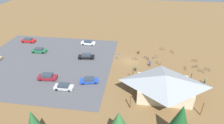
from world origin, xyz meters
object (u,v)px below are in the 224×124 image
Objects in this scene: bicycle_orange_yard_right at (162,49)px; bicycle_silver_yard_front at (158,63)px; car_blue_mid_lot at (89,80)px; car_maroon_front_row at (47,77)px; trash_bin at (139,52)px; car_white_near_entry at (88,43)px; lot_sign at (118,56)px; car_silver_end_stall at (64,87)px; bicycle_green_yard_center at (201,71)px; car_black_by_curb at (86,56)px; bike_pavilion at (164,84)px; bicycle_black_near_porch at (172,52)px; pine_midwest at (181,119)px; car_red_far_end at (28,40)px; pine_east at (34,124)px; bicycle_purple_edge_south at (146,58)px; visitor_crossing_yard at (136,68)px; bicycle_teal_by_bin at (135,59)px; bicycle_blue_near_sign at (208,69)px; visitor_at_bikes at (205,81)px; bicycle_white_front_row at (185,68)px; bicycle_red_lone_east at (195,61)px; bicycle_black_trailside at (195,67)px; bicycle_silver_back_row at (155,57)px; pine_far_east at (119,123)px; car_green_aisle_side at (39,50)px; visitor_near_lot at (150,63)px; bicycle_yellow_yard_left at (149,61)px.

bicycle_silver_yard_front is (1.89, 9.13, 0.03)m from bicycle_orange_yard_right.
car_blue_mid_lot is 0.99× the size of car_maroon_front_row.
car_white_near_entry reaches higher than trash_bin.
lot_sign reaches higher than car_silver_end_stall.
car_black_by_curb is at bearing -5.07° from bicycle_green_yard_center.
trash_bin is 7.71m from bicycle_silver_yard_front.
bike_pavilion is 21.08m from bicycle_black_near_porch.
bicycle_black_near_porch is (-3.70, -32.04, -4.90)m from pine_midwest.
car_black_by_curb is at bearing 15.50° from bicycle_black_near_porch.
car_blue_mid_lot is at bearing 143.30° from car_red_far_end.
lot_sign reaches higher than trash_bin.
trash_bin is at bearing -113.83° from pine_east.
bicycle_purple_edge_south reaches higher than bicycle_orange_yard_right.
visitor_crossing_yard reaches higher than trash_bin.
trash_bin reaches higher than bicycle_purple_edge_south.
car_silver_end_stall reaches higher than bicycle_black_near_porch.
bicycle_teal_by_bin is (8.48, 7.76, 0.03)m from bicycle_orange_yard_right.
visitor_at_bikes is at bearing 68.49° from bicycle_blue_near_sign.
car_blue_mid_lot is (23.80, 9.17, 0.31)m from bicycle_white_front_row.
pine_midwest is at bearing 94.70° from bike_pavilion.
bicycle_red_lone_east is 33.37m from car_white_near_entry.
bicycle_red_lone_east is at bearing 168.37° from car_white_near_entry.
pine_midwest reaches higher than car_black_by_curb.
bicycle_silver_back_row is (10.48, -3.88, -0.01)m from bicycle_black_trailside.
trash_bin is 0.19× the size of car_blue_mid_lot.
visitor_crossing_yard is (-21.14, -6.72, 0.15)m from car_maroon_front_row.
bike_pavilion is 15.32m from pine_far_east.
bicycle_white_front_row is at bearing 174.90° from car_green_aisle_side.
car_black_by_curb is (27.47, -2.08, 0.37)m from bicycle_white_front_row.
car_maroon_front_row is (21.72, 16.50, 0.34)m from trash_bin.
pine_far_east is at bearing 84.18° from visitor_crossing_yard.
car_silver_end_stall is 2.39× the size of visitor_near_lot.
car_silver_end_stall is at bearing 84.44° from car_black_by_curb.
bicycle_black_near_porch is 40.89m from car_green_aisle_side.
bicycle_silver_back_row reaches higher than bicycle_black_trailside.
bike_pavilion reaches higher than trash_bin.
bicycle_purple_edge_south is 9.16m from bicycle_black_near_porch.
bicycle_silver_back_row reaches higher than bicycle_blue_near_sign.
pine_east is at bearing 44.26° from bicycle_white_front_row.
car_blue_mid_lot is (-5.46, 20.49, -0.04)m from car_white_near_entry.
visitor_near_lot is at bearing -146.67° from car_blue_mid_lot.
car_black_by_curb reaches higher than bicycle_yellow_yard_left.
visitor_near_lot is at bearing -0.37° from bicycle_blue_near_sign.
pine_east is 1.66× the size of car_maroon_front_row.
car_red_far_end is (55.72, -10.16, 0.39)m from bicycle_blue_near_sign.
car_green_aisle_side is 33.75m from visitor_near_lot.
bicycle_yellow_yard_left is (14.98, -2.29, 0.05)m from bicycle_blue_near_sign.
pine_east reaches higher than bicycle_teal_by_bin.
bicycle_green_yard_center is at bearing 153.22° from bicycle_silver_back_row.
bicycle_orange_yard_right is 15.78m from visitor_crossing_yard.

